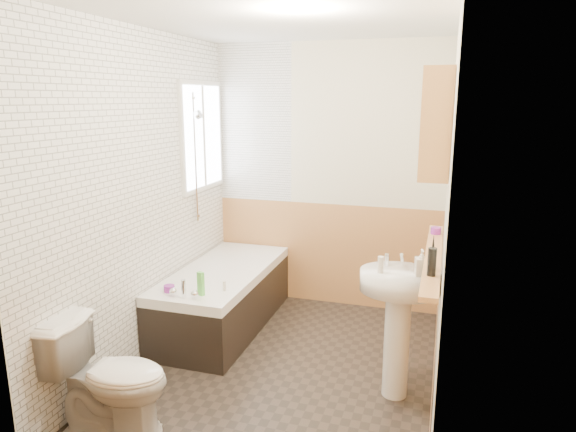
# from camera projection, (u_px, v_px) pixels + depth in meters

# --- Properties ---
(floor) EXTENTS (2.80, 2.80, 0.00)m
(floor) POSITION_uv_depth(u_px,v_px,m) (282.00, 369.00, 3.86)
(floor) COLOR black
(floor) RESTS_ON ground
(ceiling) EXTENTS (2.80, 2.80, 0.00)m
(ceiling) POSITION_uv_depth(u_px,v_px,m) (281.00, 17.00, 3.30)
(ceiling) COLOR white
(ceiling) RESTS_ON ground
(wall_back) EXTENTS (2.20, 0.02, 2.50)m
(wall_back) POSITION_uv_depth(u_px,v_px,m) (327.00, 178.00, 4.90)
(wall_back) COLOR beige
(wall_back) RESTS_ON ground
(wall_front) EXTENTS (2.20, 0.02, 2.50)m
(wall_front) POSITION_uv_depth(u_px,v_px,m) (184.00, 269.00, 2.27)
(wall_front) COLOR beige
(wall_front) RESTS_ON ground
(wall_left) EXTENTS (0.02, 2.80, 2.50)m
(wall_left) POSITION_uv_depth(u_px,v_px,m) (143.00, 198.00, 3.90)
(wall_left) COLOR beige
(wall_left) RESTS_ON ground
(wall_right) EXTENTS (0.02, 2.80, 2.50)m
(wall_right) POSITION_uv_depth(u_px,v_px,m) (447.00, 217.00, 3.26)
(wall_right) COLOR beige
(wall_right) RESTS_ON ground
(wainscot_right) EXTENTS (0.01, 2.80, 1.00)m
(wainscot_right) POSITION_uv_depth(u_px,v_px,m) (436.00, 326.00, 3.44)
(wainscot_right) COLOR tan
(wainscot_right) RESTS_ON wall_right
(wainscot_front) EXTENTS (2.20, 0.01, 1.00)m
(wainscot_front) POSITION_uv_depth(u_px,v_px,m) (193.00, 416.00, 2.46)
(wainscot_front) COLOR tan
(wainscot_front) RESTS_ON wall_front
(wainscot_back) EXTENTS (2.20, 0.01, 1.00)m
(wainscot_back) POSITION_uv_depth(u_px,v_px,m) (325.00, 254.00, 5.04)
(wainscot_back) COLOR tan
(wainscot_back) RESTS_ON wall_back
(tile_cladding_left) EXTENTS (0.01, 2.80, 2.50)m
(tile_cladding_left) POSITION_uv_depth(u_px,v_px,m) (146.00, 198.00, 3.90)
(tile_cladding_left) COLOR white
(tile_cladding_left) RESTS_ON wall_left
(tile_return_back) EXTENTS (0.75, 0.01, 1.50)m
(tile_return_back) POSITION_uv_depth(u_px,v_px,m) (254.00, 124.00, 4.97)
(tile_return_back) COLOR white
(tile_return_back) RESTS_ON wall_back
(window) EXTENTS (0.03, 0.79, 0.99)m
(window) POSITION_uv_depth(u_px,v_px,m) (203.00, 136.00, 4.68)
(window) COLOR white
(window) RESTS_ON wall_left
(bathtub) EXTENTS (0.70, 1.60, 0.67)m
(bathtub) POSITION_uv_depth(u_px,v_px,m) (224.00, 296.00, 4.55)
(bathtub) COLOR black
(bathtub) RESTS_ON floor
(shower_riser) EXTENTS (0.10, 0.08, 1.14)m
(shower_riser) POSITION_uv_depth(u_px,v_px,m) (196.00, 147.00, 4.51)
(shower_riser) COLOR silver
(shower_riser) RESTS_ON wall_left
(toilet) EXTENTS (0.76, 0.47, 0.71)m
(toilet) POSITION_uv_depth(u_px,v_px,m) (110.00, 378.00, 3.07)
(toilet) COLOR white
(toilet) RESTS_ON floor
(sink) EXTENTS (0.52, 0.42, 1.00)m
(sink) POSITION_uv_depth(u_px,v_px,m) (398.00, 308.00, 3.39)
(sink) COLOR white
(sink) RESTS_ON floor
(pine_shelf) EXTENTS (0.10, 1.54, 0.03)m
(pine_shelf) POSITION_uv_depth(u_px,v_px,m) (433.00, 256.00, 3.25)
(pine_shelf) COLOR tan
(pine_shelf) RESTS_ON wall_right
(medicine_cabinet) EXTENTS (0.17, 0.69, 0.62)m
(medicine_cabinet) POSITION_uv_depth(u_px,v_px,m) (437.00, 123.00, 3.05)
(medicine_cabinet) COLOR tan
(medicine_cabinet) RESTS_ON wall_right
(foam_can) EXTENTS (0.06, 0.06, 0.16)m
(foam_can) POSITION_uv_depth(u_px,v_px,m) (432.00, 262.00, 2.83)
(foam_can) COLOR black
(foam_can) RESTS_ON pine_shelf
(green_bottle) EXTENTS (0.05, 0.05, 0.21)m
(green_bottle) POSITION_uv_depth(u_px,v_px,m) (433.00, 252.00, 2.92)
(green_bottle) COLOR black
(green_bottle) RESTS_ON pine_shelf
(black_jar) EXTENTS (0.09, 0.09, 0.05)m
(black_jar) POSITION_uv_depth(u_px,v_px,m) (436.00, 231.00, 3.72)
(black_jar) COLOR purple
(black_jar) RESTS_ON pine_shelf
(soap_bottle) EXTENTS (0.11, 0.18, 0.08)m
(soap_bottle) POSITION_uv_depth(u_px,v_px,m) (421.00, 269.00, 3.25)
(soap_bottle) COLOR silver
(soap_bottle) RESTS_ON sink
(clear_bottle) EXTENTS (0.05, 0.05, 0.11)m
(clear_bottle) POSITION_uv_depth(u_px,v_px,m) (381.00, 265.00, 3.30)
(clear_bottle) COLOR silver
(clear_bottle) RESTS_ON sink
(blue_gel) EXTENTS (0.06, 0.05, 0.18)m
(blue_gel) POSITION_uv_depth(u_px,v_px,m) (201.00, 284.00, 3.87)
(blue_gel) COLOR #59C647
(blue_gel) RESTS_ON bathtub
(cream_jar) EXTENTS (0.10, 0.10, 0.05)m
(cream_jar) POSITION_uv_depth(u_px,v_px,m) (169.00, 289.00, 3.95)
(cream_jar) COLOR purple
(cream_jar) RESTS_ON bathtub
(orange_bottle) EXTENTS (0.03, 0.03, 0.08)m
(orange_bottle) POSITION_uv_depth(u_px,v_px,m) (224.00, 286.00, 3.97)
(orange_bottle) COLOR silver
(orange_bottle) RESTS_ON bathtub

